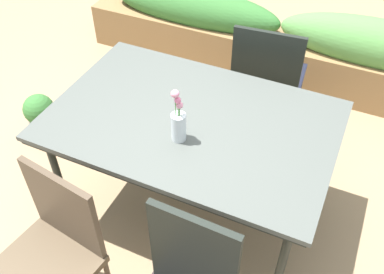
# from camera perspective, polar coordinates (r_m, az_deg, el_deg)

# --- Properties ---
(ground_plane) EXTENTS (12.00, 12.00, 0.00)m
(ground_plane) POSITION_cam_1_polar(r_m,az_deg,el_deg) (2.94, -0.62, -8.76)
(ground_plane) COLOR #9E7F5B
(dining_table) EXTENTS (1.55, 1.02, 0.78)m
(dining_table) POSITION_cam_1_polar(r_m,az_deg,el_deg) (2.39, 0.00, 1.53)
(dining_table) COLOR #4C514C
(dining_table) RESTS_ON ground
(chair_near_left) EXTENTS (0.51, 0.51, 0.92)m
(chair_near_left) POSITION_cam_1_polar(r_m,az_deg,el_deg) (2.23, -18.00, -13.88)
(chair_near_left) COLOR brown
(chair_near_left) RESTS_ON ground
(chair_far_side) EXTENTS (0.52, 0.52, 0.97)m
(chair_far_side) POSITION_cam_1_polar(r_m,az_deg,el_deg) (3.10, 9.88, 7.94)
(chair_far_side) COLOR black
(chair_far_side) RESTS_ON ground
(flower_vase) EXTENTS (0.08, 0.08, 0.31)m
(flower_vase) POSITION_cam_1_polar(r_m,az_deg,el_deg) (2.17, -1.79, 1.85)
(flower_vase) COLOR silver
(flower_vase) RESTS_ON dining_table
(planter_box) EXTENTS (3.55, 0.43, 0.71)m
(planter_box) POSITION_cam_1_polar(r_m,az_deg,el_deg) (3.91, 11.53, 12.00)
(planter_box) COLOR olive
(planter_box) RESTS_ON ground
(potted_plant) EXTENTS (0.23, 0.23, 0.42)m
(potted_plant) POSITION_cam_1_polar(r_m,az_deg,el_deg) (3.39, -19.16, 2.34)
(potted_plant) COLOR gray
(potted_plant) RESTS_ON ground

